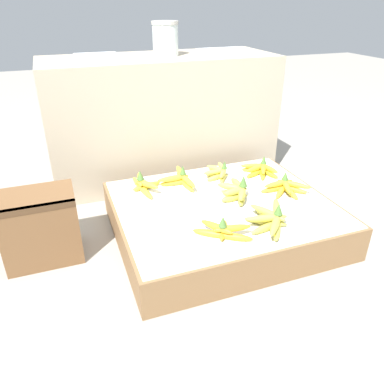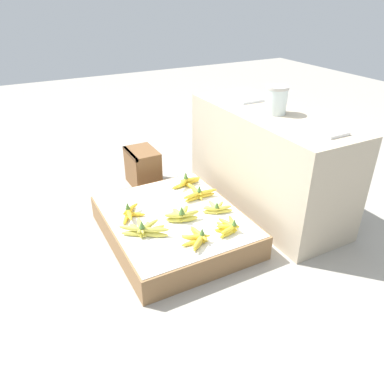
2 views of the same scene
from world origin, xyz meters
The scene contains 15 objects.
ground_plane centered at (0.00, 0.00, 0.00)m, with size 10.00×10.00×0.00m, color gray.
display_platform centered at (0.00, 0.00, 0.08)m, with size 0.94×0.79×0.16m.
back_vendor_table centered at (-0.06, 0.74, 0.34)m, with size 1.28×0.48×0.69m.
wooden_crate centered at (-0.76, 0.09, 0.15)m, with size 0.29×0.21×0.29m.
banana_bunch_front_midleft centered at (-0.11, -0.24, 0.19)m, with size 0.21×0.17×0.10m.
banana_bunch_front_midright centered at (0.10, -0.23, 0.19)m, with size 0.22×0.26×0.10m.
banana_bunch_middle_midright centered at (0.08, 0.02, 0.20)m, with size 0.14×0.21×0.11m.
banana_bunch_middle_right centered at (0.31, 0.00, 0.19)m, with size 0.21×0.17×0.09m.
banana_bunch_back_left centered at (-0.30, 0.25, 0.19)m, with size 0.15×0.24×0.10m.
banana_bunch_back_midleft centered at (-0.12, 0.24, 0.19)m, with size 0.17×0.25×0.10m.
banana_bunch_back_midright centered at (0.09, 0.25, 0.19)m, with size 0.15×0.19×0.09m.
banana_bunch_back_right centered at (0.30, 0.21, 0.19)m, with size 0.16×0.17×0.09m.
glass_jar centered at (-0.03, 0.74, 0.78)m, with size 0.14×0.14×0.17m.
foam_tray_white centered at (0.33, 0.77, 0.70)m, with size 0.29×0.15×0.02m.
foam_tray_dark centered at (-0.39, 0.77, 0.70)m, with size 0.22×0.20×0.02m.
Camera 1 is at (-0.63, -1.31, 0.97)m, focal length 35.00 mm.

